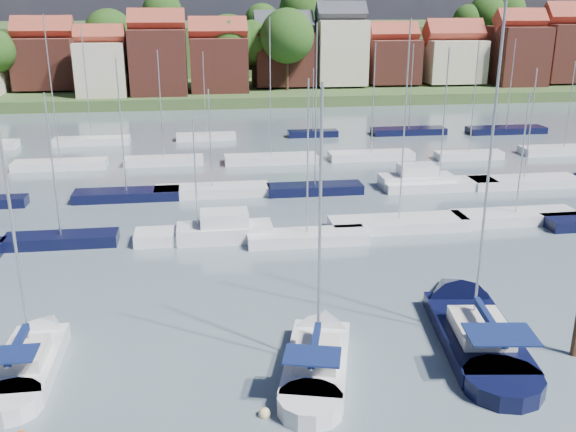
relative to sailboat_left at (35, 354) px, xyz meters
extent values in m
plane|color=#4C5A68|center=(15.32, 35.67, -0.36)|extent=(260.00, 260.00, 0.00)
cube|color=silver|center=(0.00, -1.01, -0.11)|extent=(2.64, 6.30, 1.20)
cone|color=silver|center=(0.01, 2.92, -0.11)|extent=(2.63, 3.06, 2.62)
cylinder|color=silver|center=(-0.01, -4.16, -0.11)|extent=(2.63, 2.63, 1.20)
cube|color=silver|center=(0.00, -1.45, 0.84)|extent=(1.84, 2.63, 0.70)
cylinder|color=#B2B2B7|center=(0.00, -0.58, 6.31)|extent=(0.14, 0.14, 11.65)
cylinder|color=#B2B2B7|center=(-0.01, -2.33, 1.69)|extent=(0.11, 3.49, 0.10)
cube|color=#0F1B4B|center=(-0.01, -2.33, 1.84)|extent=(0.31, 3.32, 0.35)
cube|color=#0F1B4B|center=(-0.01, -3.46, 1.99)|extent=(2.23, 1.58, 0.08)
cube|color=silver|center=(13.59, -2.79, -0.11)|extent=(4.55, 7.38, 1.20)
cone|color=silver|center=(14.71, 1.36, -0.11)|extent=(3.63, 3.97, 2.86)
cylinder|color=silver|center=(12.70, -6.11, -0.11)|extent=(3.51, 3.51, 1.20)
cube|color=silver|center=(13.47, -3.25, 0.84)|extent=(2.68, 3.29, 0.70)
cylinder|color=#B2B2B7|center=(13.72, -2.33, 6.85)|extent=(0.14, 0.14, 12.72)
cylinder|color=#B2B2B7|center=(13.22, -4.17, 1.69)|extent=(1.09, 3.71, 0.10)
cube|color=#0F1B4B|center=(13.22, -4.17, 1.84)|extent=(1.23, 3.58, 0.35)
cube|color=#0F1B4B|center=(12.89, -5.37, 1.99)|extent=(2.80, 2.29, 0.08)
cube|color=black|center=(22.20, -1.33, -0.11)|extent=(4.80, 9.19, 1.20)
cone|color=black|center=(22.94, 4.11, -0.11)|extent=(4.19, 4.72, 3.66)
cylinder|color=black|center=(21.61, -5.68, -0.11)|extent=(4.11, 4.11, 1.20)
cube|color=silver|center=(22.12, -1.93, 0.84)|extent=(3.03, 3.97, 0.70)
cylinder|color=#B2B2B7|center=(22.28, -0.72, 8.80)|extent=(0.14, 0.14, 16.62)
cylinder|color=#B2B2B7|center=(21.96, -3.14, 1.69)|extent=(0.75, 4.84, 0.10)
cube|color=#0F1B4B|center=(21.96, -3.14, 1.84)|extent=(0.92, 4.63, 0.35)
cube|color=#0F1B4B|center=(21.74, -4.71, 1.99)|extent=(3.37, 2.59, 0.08)
cylinder|color=#4C331E|center=(26.56, -3.17, 0.71)|extent=(0.36, 0.36, 6.64)
sphere|color=beige|center=(10.73, -6.01, -0.36)|extent=(0.53, 0.53, 0.53)
sphere|color=#D85914|center=(13.84, -5.95, -0.36)|extent=(0.48, 0.48, 0.48)
sphere|color=#D85914|center=(21.09, 1.91, -0.36)|extent=(0.51, 0.51, 0.51)
cube|color=black|center=(-1.79, 16.21, -0.01)|extent=(8.01, 2.24, 1.00)
cylinder|color=#B2B2B7|center=(-1.79, 16.21, 5.57)|extent=(0.12, 0.12, 10.16)
cube|color=silver|center=(8.05, 15.87, -0.01)|extent=(9.22, 2.58, 1.00)
cylinder|color=#B2B2B7|center=(8.05, 15.87, 4.58)|extent=(0.12, 0.12, 8.18)
cube|color=silver|center=(15.95, 14.27, -0.01)|extent=(8.78, 2.46, 1.00)
cylinder|color=#B2B2B7|center=(15.95, 14.27, 6.02)|extent=(0.12, 0.12, 11.06)
cube|color=silver|center=(23.55, 16.33, -0.01)|extent=(10.79, 3.02, 1.00)
cylinder|color=#B2B2B7|center=(23.55, 16.33, 7.92)|extent=(0.12, 0.12, 14.87)
cube|color=silver|center=(33.30, 16.69, -0.01)|extent=(10.13, 2.84, 1.00)
cylinder|color=#B2B2B7|center=(33.30, 16.69, 5.28)|extent=(0.12, 0.12, 9.59)
cube|color=silver|center=(10.01, 15.67, 0.14)|extent=(7.00, 2.60, 1.40)
cube|color=silver|center=(10.01, 15.67, 1.24)|extent=(3.50, 2.20, 1.30)
cube|color=black|center=(1.77, 27.30, -0.01)|extent=(9.30, 2.60, 1.00)
cylinder|color=#B2B2B7|center=(1.77, 27.30, 6.23)|extent=(0.12, 0.12, 11.48)
cube|color=silver|center=(9.38, 27.68, -0.01)|extent=(10.40, 2.91, 1.00)
cylinder|color=#B2B2B7|center=(9.38, 27.68, 4.87)|extent=(0.12, 0.12, 8.77)
cube|color=black|center=(18.80, 26.95, -0.01)|extent=(8.80, 2.46, 1.00)
cylinder|color=#B2B2B7|center=(18.80, 26.95, 7.65)|extent=(0.12, 0.12, 14.33)
cube|color=silver|center=(30.72, 26.83, -0.01)|extent=(10.73, 3.00, 1.00)
cylinder|color=#B2B2B7|center=(30.72, 26.83, 6.56)|extent=(0.12, 0.12, 12.14)
cube|color=silver|center=(39.14, 26.63, -0.01)|extent=(10.48, 2.93, 1.00)
cylinder|color=#B2B2B7|center=(39.14, 26.63, 5.63)|extent=(0.12, 0.12, 10.28)
cube|color=silver|center=(28.78, 27.67, 0.14)|extent=(7.00, 2.60, 1.40)
cube|color=silver|center=(28.78, 27.67, 1.24)|extent=(3.50, 2.20, 1.30)
cube|color=silver|center=(-6.40, 39.88, -0.01)|extent=(9.71, 2.72, 1.00)
cylinder|color=#B2B2B7|center=(-6.40, 39.88, 7.93)|extent=(0.12, 0.12, 14.88)
cube|color=silver|center=(4.48, 40.17, -0.01)|extent=(8.49, 2.38, 1.00)
cylinder|color=#B2B2B7|center=(4.48, 40.17, 6.14)|extent=(0.12, 0.12, 11.31)
cube|color=silver|center=(16.11, 39.44, -0.01)|extent=(10.16, 2.85, 1.00)
cylinder|color=#B2B2B7|center=(16.11, 39.44, 7.78)|extent=(0.12, 0.12, 14.59)
cube|color=silver|center=(27.49, 39.56, -0.01)|extent=(9.53, 2.67, 1.00)
cylinder|color=#B2B2B7|center=(27.49, 39.56, 6.44)|extent=(0.12, 0.12, 11.91)
cube|color=silver|center=(38.48, 38.17, -0.01)|extent=(7.62, 2.13, 1.00)
cylinder|color=#B2B2B7|center=(38.48, 38.17, 6.55)|extent=(0.12, 0.12, 12.13)
cube|color=silver|center=(50.54, 39.25, -0.01)|extent=(10.17, 2.85, 1.00)
cylinder|color=#B2B2B7|center=(50.54, 39.25, 5.35)|extent=(0.12, 0.12, 9.73)
cube|color=silver|center=(-4.94, 52.22, -0.01)|extent=(9.24, 2.59, 1.00)
cylinder|color=#B2B2B7|center=(-4.94, 52.22, 7.07)|extent=(0.12, 0.12, 13.17)
cube|color=silver|center=(9.24, 52.97, -0.01)|extent=(7.57, 2.12, 1.00)
cylinder|color=#B2B2B7|center=(9.24, 52.97, 5.61)|extent=(0.12, 0.12, 10.24)
cube|color=black|center=(23.20, 53.14, -0.01)|extent=(6.58, 1.84, 1.00)
cylinder|color=#B2B2B7|center=(23.20, 53.14, 4.49)|extent=(0.12, 0.12, 8.01)
cube|color=black|center=(36.26, 53.07, -0.01)|extent=(9.92, 2.78, 1.00)
cylinder|color=#B2B2B7|center=(36.26, 53.07, 5.95)|extent=(0.12, 0.12, 10.92)
cube|color=black|center=(49.60, 52.03, -0.01)|extent=(10.55, 2.95, 1.00)
cylinder|color=#B2B2B7|center=(49.60, 52.03, 6.24)|extent=(0.12, 0.12, 11.51)
cube|color=#41582C|center=(15.32, 112.67, -0.06)|extent=(200.00, 70.00, 3.00)
cube|color=#41582C|center=(15.32, 137.67, 4.64)|extent=(200.00, 60.00, 14.00)
cube|color=brown|center=(-18.33, 93.45, 6.20)|extent=(10.37, 9.97, 8.73)
cube|color=#983C2C|center=(-18.33, 93.45, 11.83)|extent=(10.57, 5.13, 5.13)
cube|color=beige|center=(-7.42, 84.67, 5.72)|extent=(8.09, 8.80, 8.96)
cube|color=#983C2C|center=(-7.42, 84.67, 11.19)|extent=(8.25, 4.00, 4.00)
cube|color=brown|center=(1.97, 85.60, 6.72)|extent=(9.36, 10.17, 10.97)
cube|color=#983C2C|center=(1.97, 85.60, 13.35)|extent=(9.54, 4.63, 4.63)
cube|color=brown|center=(12.27, 87.31, 5.95)|extent=(9.90, 8.56, 9.42)
cube|color=#983C2C|center=(12.27, 87.31, 11.87)|extent=(10.10, 4.90, 4.90)
cube|color=brown|center=(24.41, 92.31, 6.58)|extent=(10.59, 8.93, 9.49)
cube|color=#383A42|center=(24.41, 92.31, 12.63)|extent=(10.80, 5.24, 5.24)
cube|color=beige|center=(35.03, 91.46, 7.66)|extent=(9.01, 8.61, 11.65)
cube|color=#383A42|center=(35.03, 91.46, 14.59)|extent=(9.19, 4.46, 4.46)
cube|color=brown|center=(45.49, 92.66, 5.84)|extent=(9.10, 9.34, 8.00)
cube|color=#983C2C|center=(45.49, 92.66, 10.95)|extent=(9.28, 4.50, 4.50)
cube|color=beige|center=(57.27, 92.26, 5.78)|extent=(10.86, 9.59, 7.88)
cube|color=#983C2C|center=(57.27, 92.26, 11.05)|extent=(11.07, 5.37, 5.37)
cube|color=brown|center=(69.07, 89.58, 6.72)|extent=(9.18, 9.96, 10.97)
cube|color=#983C2C|center=(69.07, 89.58, 13.33)|extent=(9.36, 4.54, 4.54)
cube|color=brown|center=(80.49, 90.88, 7.22)|extent=(11.39, 9.67, 10.76)
cube|color=#983C2C|center=(80.49, 90.88, 14.00)|extent=(11.62, 5.64, 5.64)
cylinder|color=#382619|center=(72.09, 111.17, 8.15)|extent=(0.50, 0.50, 4.47)
sphere|color=#2C551A|center=(72.09, 111.17, 14.22)|extent=(8.18, 8.18, 8.18)
cylinder|color=#382619|center=(18.78, 91.59, 3.47)|extent=(0.50, 0.50, 4.46)
sphere|color=#2C551A|center=(18.78, 91.59, 9.52)|extent=(8.15, 8.15, 8.15)
cylinder|color=#382619|center=(30.54, 109.34, 8.21)|extent=(0.50, 0.50, 5.15)
sphere|color=#2C551A|center=(30.54, 109.34, 15.20)|extent=(9.41, 9.41, 9.41)
cylinder|color=#382619|center=(1.78, 111.98, 8.31)|extent=(0.50, 0.50, 4.56)
sphere|color=#2C551A|center=(1.78, 111.98, 14.50)|extent=(8.34, 8.34, 8.34)
cylinder|color=#382619|center=(-7.92, 100.91, 3.81)|extent=(0.50, 0.50, 5.15)
sphere|color=#2C551A|center=(-7.92, 100.91, 10.81)|extent=(9.42, 9.42, 9.42)
cylinder|color=#382619|center=(-23.36, 102.99, 6.40)|extent=(0.50, 0.50, 3.42)
sphere|color=#2C551A|center=(-23.36, 102.99, 11.04)|extent=(6.26, 6.26, 6.26)
cylinder|color=#382619|center=(29.07, 100.37, 3.12)|extent=(0.50, 0.50, 3.77)
sphere|color=#2C551A|center=(29.07, 100.37, 8.23)|extent=(6.89, 6.89, 6.89)
cylinder|color=#382619|center=(24.36, 86.61, 3.84)|extent=(0.50, 0.50, 5.21)
sphere|color=#2C551A|center=(24.36, 86.61, 10.92)|extent=(9.53, 9.53, 9.53)
cylinder|color=#382619|center=(77.25, 97.29, 2.72)|extent=(0.50, 0.50, 2.97)
sphere|color=#2C551A|center=(77.25, 97.29, 6.76)|extent=(5.44, 5.44, 5.44)
cylinder|color=#382619|center=(14.17, 89.42, 3.66)|extent=(0.50, 0.50, 4.84)
sphere|color=#2C551A|center=(14.17, 89.42, 10.23)|extent=(8.85, 8.85, 8.85)
cylinder|color=#382619|center=(68.00, 111.38, 7.80)|extent=(0.50, 0.50, 3.72)
sphere|color=#2C551A|center=(68.00, 111.38, 12.85)|extent=(6.80, 6.80, 6.80)
cylinder|color=#382619|center=(69.37, 89.79, 3.26)|extent=(0.50, 0.50, 4.05)
sphere|color=#2C551A|center=(69.37, 89.79, 8.75)|extent=(7.40, 7.40, 7.40)
cylinder|color=#382619|center=(22.15, 108.96, 7.55)|extent=(0.50, 0.50, 3.93)
sphere|color=#2C551A|center=(22.15, 108.96, 12.88)|extent=(7.19, 7.19, 7.19)
cylinder|color=#382619|center=(45.97, 95.84, 3.15)|extent=(0.50, 0.50, 3.82)
sphere|color=#2C551A|center=(45.97, 95.84, 8.34)|extent=(6.99, 6.99, 6.99)
cylinder|color=#382619|center=(-2.13, 88.79, 2.98)|extent=(0.50, 0.50, 3.48)
sphere|color=#2C551A|center=(-2.13, 88.79, 7.70)|extent=(6.37, 6.37, 6.37)
cylinder|color=#382619|center=(72.83, 98.47, 2.73)|extent=(0.50, 0.50, 2.99)
sphere|color=#2C551A|center=(72.83, 98.47, 6.78)|extent=(5.46, 5.46, 5.46)
cylinder|color=#382619|center=(18.93, 94.71, 2.86)|extent=(0.50, 0.50, 3.25)
sphere|color=#2C551A|center=(18.93, 94.71, 7.27)|extent=(5.94, 5.94, 5.94)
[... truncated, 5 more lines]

